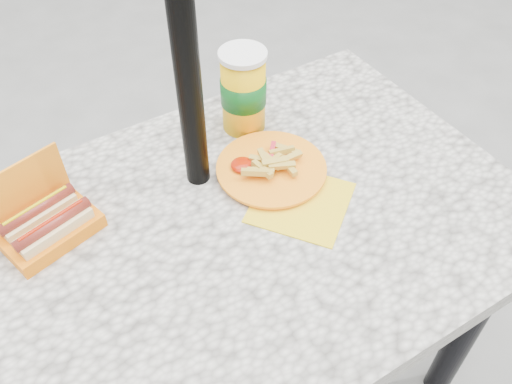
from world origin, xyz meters
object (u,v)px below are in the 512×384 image
umbrella_pole (183,32)px  fries_plate (273,170)px  soda_cup (243,91)px  hotdog_box (47,223)px

umbrella_pole → fries_plate: 0.37m
fries_plate → soda_cup: soda_cup is taller
hotdog_box → soda_cup: (0.50, 0.09, 0.07)m
umbrella_pole → hotdog_box: 0.45m
umbrella_pole → hotdog_box: bearing=178.4°
soda_cup → fries_plate: bearing=-100.2°
umbrella_pole → fries_plate: umbrella_pole is taller
umbrella_pole → hotdog_box: size_ratio=10.61×
umbrella_pole → soda_cup: umbrella_pole is taller
fries_plate → umbrella_pole: bearing=151.2°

